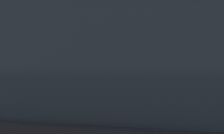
# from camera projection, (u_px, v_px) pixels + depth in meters

# --- Properties ---
(parking_meter) EXTENTS (0.18, 0.19, 1.45)m
(parking_meter) POSITION_uv_depth(u_px,v_px,m) (124.00, 84.00, 4.36)
(parking_meter) COLOR slate
(parking_meter) RESTS_ON sidewalk_curb
(pedestrian_at_meter) EXTENTS (0.62, 0.47, 1.65)m
(pedestrian_at_meter) POSITION_uv_depth(u_px,v_px,m) (81.00, 93.00, 4.54)
(pedestrian_at_meter) COLOR #1E233F
(pedestrian_at_meter) RESTS_ON sidewalk_curb
(background_railing) EXTENTS (24.06, 0.06, 1.03)m
(background_railing) POSITION_uv_depth(u_px,v_px,m) (181.00, 100.00, 5.98)
(background_railing) COLOR #2D7A38
(background_railing) RESTS_ON sidewalk_curb
(backdrop_wall) EXTENTS (32.00, 0.50, 3.80)m
(backdrop_wall) POSITION_uv_depth(u_px,v_px,m) (196.00, 42.00, 8.04)
(backdrop_wall) COLOR brown
(backdrop_wall) RESTS_ON ground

